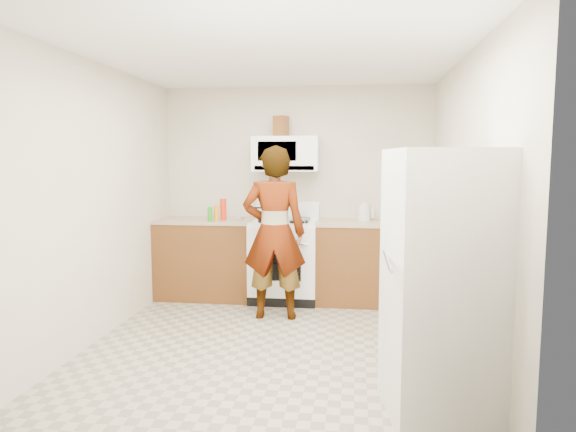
% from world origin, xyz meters
% --- Properties ---
extents(floor, '(3.60, 3.60, 0.00)m').
position_xyz_m(floor, '(0.00, 0.00, 0.00)').
color(floor, gray).
rests_on(floor, ground).
extents(back_wall, '(3.20, 0.02, 2.50)m').
position_xyz_m(back_wall, '(0.00, 1.79, 1.25)').
color(back_wall, beige).
rests_on(back_wall, floor).
extents(right_wall, '(0.02, 3.60, 2.50)m').
position_xyz_m(right_wall, '(1.59, 0.00, 1.25)').
color(right_wall, beige).
rests_on(right_wall, floor).
extents(cabinet_left, '(1.12, 0.62, 0.90)m').
position_xyz_m(cabinet_left, '(-1.04, 1.49, 0.45)').
color(cabinet_left, brown).
rests_on(cabinet_left, floor).
extents(counter_left, '(1.14, 0.64, 0.03)m').
position_xyz_m(counter_left, '(-1.04, 1.49, 0.92)').
color(counter_left, tan).
rests_on(counter_left, cabinet_left).
extents(cabinet_right, '(0.80, 0.62, 0.90)m').
position_xyz_m(cabinet_right, '(0.68, 1.49, 0.45)').
color(cabinet_right, brown).
rests_on(cabinet_right, floor).
extents(counter_right, '(0.82, 0.64, 0.03)m').
position_xyz_m(counter_right, '(0.68, 1.49, 0.92)').
color(counter_right, tan).
rests_on(counter_right, cabinet_right).
extents(gas_range, '(0.76, 0.65, 1.13)m').
position_xyz_m(gas_range, '(-0.10, 1.48, 0.49)').
color(gas_range, white).
rests_on(gas_range, floor).
extents(microwave, '(0.76, 0.38, 0.40)m').
position_xyz_m(microwave, '(-0.10, 1.61, 1.70)').
color(microwave, white).
rests_on(microwave, back_wall).
extents(person, '(0.68, 0.48, 1.77)m').
position_xyz_m(person, '(-0.11, 0.79, 0.89)').
color(person, tan).
rests_on(person, floor).
extents(fridge, '(0.79, 0.79, 1.70)m').
position_xyz_m(fridge, '(1.27, -1.08, 0.85)').
color(fridge, silver).
rests_on(fridge, floor).
extents(kettle, '(0.19, 0.19, 0.18)m').
position_xyz_m(kettle, '(0.81, 1.61, 1.02)').
color(kettle, silver).
rests_on(kettle, counter_right).
extents(jug, '(0.18, 0.18, 0.24)m').
position_xyz_m(jug, '(-0.17, 1.65, 2.02)').
color(jug, brown).
rests_on(jug, microwave).
extents(saucepan, '(0.29, 0.29, 0.14)m').
position_xyz_m(saucepan, '(-0.24, 1.59, 1.02)').
color(saucepan, silver).
rests_on(saucepan, gas_range).
extents(tray, '(0.28, 0.22, 0.05)m').
position_xyz_m(tray, '(0.06, 1.36, 0.96)').
color(tray, silver).
rests_on(tray, gas_range).
extents(bottle_spray, '(0.08, 0.08, 0.25)m').
position_xyz_m(bottle_spray, '(-0.81, 1.43, 1.06)').
color(bottle_spray, red).
rests_on(bottle_spray, counter_left).
extents(bottle_hot_sauce, '(0.06, 0.06, 0.18)m').
position_xyz_m(bottle_hot_sauce, '(-0.87, 1.33, 1.02)').
color(bottle_hot_sauce, orange).
rests_on(bottle_hot_sauce, counter_left).
extents(bottle_green_cap, '(0.07, 0.07, 0.17)m').
position_xyz_m(bottle_green_cap, '(-0.92, 1.25, 1.02)').
color(bottle_green_cap, '#1E8518').
rests_on(bottle_green_cap, counter_left).
extents(pot_lid, '(0.25, 0.25, 0.01)m').
position_xyz_m(pot_lid, '(-0.58, 1.42, 0.94)').
color(pot_lid, white).
rests_on(pot_lid, counter_left).
extents(broom, '(0.26, 0.15, 1.25)m').
position_xyz_m(broom, '(1.57, 1.07, 0.63)').
color(broom, white).
rests_on(broom, floor).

